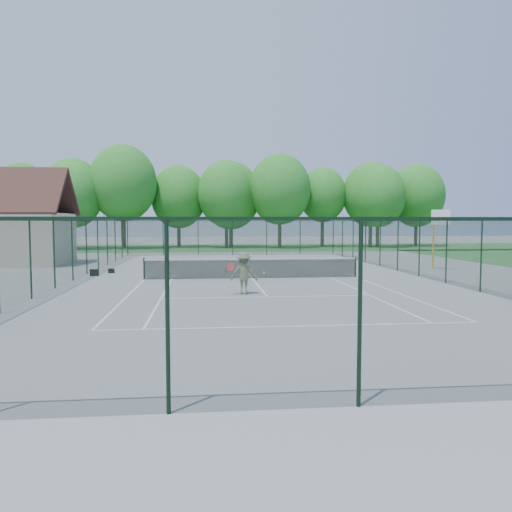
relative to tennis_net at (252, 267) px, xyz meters
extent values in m
plane|color=gray|center=(0.00, 0.00, -0.58)|extent=(140.00, 140.00, 0.00)
cube|color=#337130|center=(0.00, 30.00, -0.57)|extent=(80.00, 16.00, 0.01)
cube|color=white|center=(0.00, 11.88, -0.57)|extent=(10.97, 0.08, 0.01)
cube|color=white|center=(0.00, -11.88, -0.57)|extent=(10.97, 0.08, 0.01)
cube|color=white|center=(0.00, 6.40, -0.57)|extent=(8.23, 0.08, 0.01)
cube|color=white|center=(0.00, -6.40, -0.57)|extent=(8.23, 0.08, 0.01)
cube|color=white|center=(5.49, 0.00, -0.57)|extent=(0.08, 23.77, 0.01)
cube|color=white|center=(-5.49, 0.00, -0.57)|extent=(0.08, 23.77, 0.01)
cube|color=white|center=(4.12, 0.00, -0.57)|extent=(0.08, 23.77, 0.01)
cube|color=white|center=(-4.12, 0.00, -0.57)|extent=(0.08, 23.77, 0.01)
cube|color=white|center=(0.00, 0.00, -0.57)|extent=(0.08, 12.80, 0.01)
cylinder|color=black|center=(-5.50, 0.00, -0.03)|extent=(0.08, 0.08, 1.10)
cylinder|color=black|center=(5.50, 0.00, -0.03)|extent=(0.08, 0.08, 1.10)
cube|color=black|center=(0.00, 0.00, -0.08)|extent=(11.00, 0.02, 0.96)
cube|color=white|center=(0.00, 0.00, 0.42)|extent=(11.00, 0.05, 0.07)
cube|color=#1A3420|center=(0.00, 18.00, 0.92)|extent=(18.00, 0.02, 3.00)
cube|color=#1A3420|center=(0.00, -18.00, 0.92)|extent=(18.00, 0.02, 3.00)
cube|color=#1A3420|center=(9.00, 0.00, 0.92)|extent=(0.02, 36.00, 3.00)
cube|color=#1A3420|center=(-9.00, 0.00, 0.92)|extent=(0.02, 36.00, 3.00)
cube|color=black|center=(0.00, 18.00, 2.42)|extent=(18.00, 0.05, 0.05)
cube|color=black|center=(0.00, -18.00, 2.42)|extent=(18.00, 0.05, 0.05)
cube|color=black|center=(9.00, 0.00, 2.42)|extent=(0.05, 36.00, 0.05)
cube|color=black|center=(-9.00, 0.00, 2.42)|extent=(0.05, 36.00, 0.05)
cube|color=beige|center=(-16.00, 10.00, 1.17)|extent=(8.00, 6.00, 3.50)
cube|color=#412620|center=(-16.00, 11.50, 4.42)|extent=(8.60, 3.27, 3.27)
cylinder|color=#413320|center=(-16.50, 30.00, 1.52)|extent=(0.40, 0.40, 4.20)
ellipsoid|color=#30872B|center=(-16.50, 30.00, 5.42)|extent=(6.40, 6.40, 7.40)
cylinder|color=#413320|center=(0.00, 30.00, 1.52)|extent=(0.40, 0.40, 4.20)
ellipsoid|color=#30872B|center=(0.00, 30.00, 5.42)|extent=(6.40, 6.40, 7.40)
cylinder|color=#413320|center=(16.50, 30.00, 1.52)|extent=(0.40, 0.40, 4.20)
ellipsoid|color=#30872B|center=(16.50, 30.00, 5.42)|extent=(6.40, 6.40, 7.40)
cylinder|color=gold|center=(11.74, 4.13, 1.17)|extent=(0.12, 0.12, 3.50)
cube|color=gold|center=(11.74, 3.68, 2.77)|extent=(0.08, 0.90, 0.08)
cube|color=white|center=(11.74, 3.23, 2.62)|extent=(1.20, 0.05, 0.90)
torus|color=#D7620C|center=(11.74, 3.00, 2.47)|extent=(0.48, 0.48, 0.02)
cube|color=black|center=(-8.38, 1.99, -0.39)|extent=(0.47, 0.30, 0.36)
cube|color=black|center=(-7.75, 3.42, -0.45)|extent=(0.39, 0.31, 0.26)
imported|color=#616447|center=(-0.86, -5.56, 0.28)|extent=(1.17, 0.76, 1.70)
sphere|color=#CDF743|center=(0.01, -5.16, 0.25)|extent=(0.07, 0.07, 0.07)
camera|label=1|loc=(-2.43, -25.58, 2.38)|focal=35.00mm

